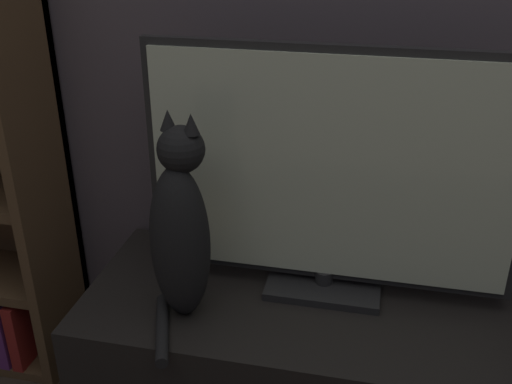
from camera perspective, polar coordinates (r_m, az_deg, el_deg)
tv_stand at (r=1.64m, az=5.38°, el=-16.42°), size 1.15×0.50×0.43m
tv at (r=1.40m, az=7.06°, el=1.37°), size 0.89×0.17×0.62m
cat at (r=1.36m, az=-7.17°, el=-3.81°), size 0.17×0.29×0.50m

